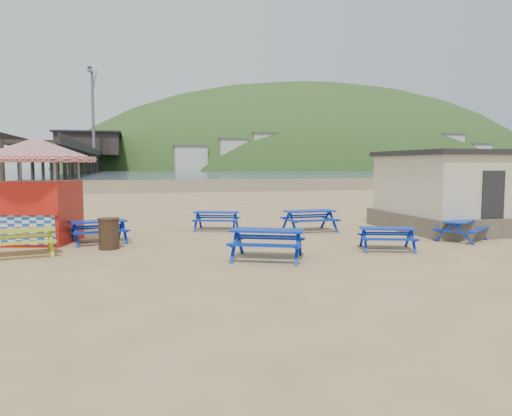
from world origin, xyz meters
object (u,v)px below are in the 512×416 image
object	(u,v)px
picnic_table_blue_a	(99,232)
litter_bin	(109,233)
amenity_block	(481,190)
picnic_table_blue_b	(217,221)
picnic_table_yellow	(21,243)
ice_cream_kiosk	(37,177)

from	to	relation	value
picnic_table_blue_a	litter_bin	bearing A→B (deg)	-87.24
picnic_table_blue_a	amenity_block	size ratio (longest dim) A/B	0.28
picnic_table_blue_a	picnic_table_blue_b	distance (m)	4.94
picnic_table_blue_a	picnic_table_yellow	size ratio (longest dim) A/B	0.98
picnic_table_yellow	litter_bin	size ratio (longest dim) A/B	2.17
picnic_table_blue_b	picnic_table_yellow	size ratio (longest dim) A/B	1.01
picnic_table_blue_b	ice_cream_kiosk	bearing A→B (deg)	-146.18
ice_cream_kiosk	amenity_block	distance (m)	16.87
picnic_table_yellow	litter_bin	xyz separation A→B (m)	(2.41, 0.56, 0.11)
picnic_table_blue_a	litter_bin	size ratio (longest dim) A/B	2.12
picnic_table_yellow	picnic_table_blue_b	bearing A→B (deg)	21.30
ice_cream_kiosk	litter_bin	xyz separation A→B (m)	(2.34, -1.99, -1.71)
picnic_table_blue_a	ice_cream_kiosk	size ratio (longest dim) A/B	0.43
picnic_table_blue_a	litter_bin	world-z (taller)	litter_bin
litter_bin	amenity_block	xyz separation A→B (m)	(14.50, 1.45, 1.08)
picnic_table_blue_a	picnic_table_blue_b	xyz separation A→B (m)	(4.37, 2.31, -0.01)
amenity_block	picnic_table_yellow	bearing A→B (deg)	-173.21
picnic_table_blue_a	ice_cream_kiosk	distance (m)	2.77
picnic_table_blue_b	litter_bin	distance (m)	5.42
picnic_table_yellow	ice_cream_kiosk	xyz separation A→B (m)	(0.07, 2.56, 1.82)
picnic_table_yellow	amenity_block	size ratio (longest dim) A/B	0.28
litter_bin	amenity_block	bearing A→B (deg)	5.71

